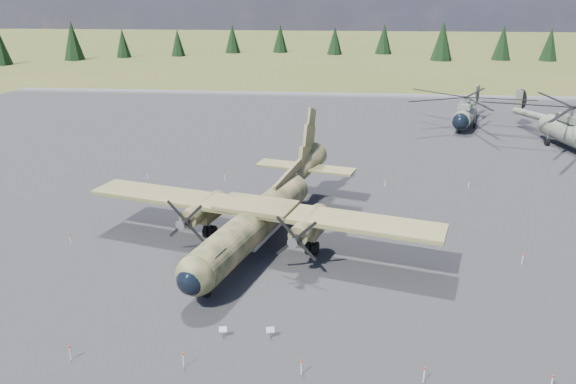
{
  "coord_description": "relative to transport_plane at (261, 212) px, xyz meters",
  "views": [
    {
      "loc": [
        3.63,
        -36.76,
        18.02
      ],
      "look_at": [
        -0.2,
        2.0,
        4.1
      ],
      "focal_mm": 35.0,
      "sensor_mm": 36.0,
      "label": 1
    }
  ],
  "objects": [
    {
      "name": "ground",
      "position": [
        2.17,
        -1.75,
        -2.56
      ],
      "size": [
        500.0,
        500.0,
        0.0
      ],
      "primitive_type": "plane",
      "color": "brown",
      "rests_on": "ground"
    },
    {
      "name": "barrier_fence",
      "position": [
        1.71,
        -1.83,
        -2.05
      ],
      "size": [
        33.12,
        29.62,
        0.85
      ],
      "color": "silver",
      "rests_on": "ground"
    },
    {
      "name": "apron",
      "position": [
        2.17,
        8.25,
        -2.56
      ],
      "size": [
        120.0,
        120.0,
        0.04
      ],
      "primitive_type": "cube",
      "color": "#525257",
      "rests_on": "ground"
    },
    {
      "name": "info_placard_right",
      "position": [
        2.23,
        -12.31,
        -2.09
      ],
      "size": [
        0.49,
        0.33,
        0.71
      ],
      "rotation": [
        0.0,
        0.0,
        0.33
      ],
      "color": "gray",
      "rests_on": "ground"
    },
    {
      "name": "helicopter_near",
      "position": [
        22.62,
        40.13,
        0.72
      ],
      "size": [
        23.18,
        23.18,
        4.62
      ],
      "rotation": [
        0.0,
        0.0,
        -0.34
      ],
      "color": "slate",
      "rests_on": "ground"
    },
    {
      "name": "helicopter_mid",
      "position": [
        32.86,
        31.06,
        1.17
      ],
      "size": [
        24.45,
        26.1,
        5.26
      ],
      "rotation": [
        0.0,
        0.0,
        0.2
      ],
      "color": "slate",
      "rests_on": "ground"
    },
    {
      "name": "treeline",
      "position": [
        4.88,
        -2.47,
        2.22
      ],
      "size": [
        290.81,
        291.19,
        10.95
      ],
      "color": "black",
      "rests_on": "ground"
    },
    {
      "name": "transport_plane",
      "position": [
        0.0,
        0.0,
        0.0
      ],
      "size": [
        26.81,
        23.97,
        8.91
      ],
      "rotation": [
        0.0,
        0.0,
        -0.26
      ],
      "color": "#2F381E",
      "rests_on": "ground"
    },
    {
      "name": "info_placard_left",
      "position": [
        -0.38,
        -12.5,
        -2.11
      ],
      "size": [
        0.46,
        0.26,
        0.68
      ],
      "rotation": [
        0.0,
        0.0,
        0.17
      ],
      "color": "gray",
      "rests_on": "ground"
    }
  ]
}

